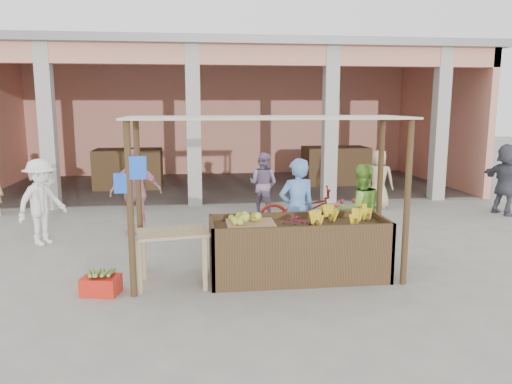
{
  "coord_description": "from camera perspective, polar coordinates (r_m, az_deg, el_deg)",
  "views": [
    {
      "loc": [
        -1.0,
        -6.99,
        2.56
      ],
      "look_at": [
        0.02,
        1.2,
        1.1
      ],
      "focal_mm": 35.0,
      "sensor_mm": 36.0,
      "label": 1
    }
  ],
  "objects": [
    {
      "name": "vendor_blue",
      "position": [
        8.15,
        4.71,
        -1.68
      ],
      "size": [
        0.77,
        0.63,
        1.82
      ],
      "primitive_type": "imported",
      "rotation": [
        0.0,
        0.0,
        3.34
      ],
      "color": "#609CEE",
      "rests_on": "ground"
    },
    {
      "name": "shopper_b",
      "position": [
        10.03,
        -13.57,
        0.28
      ],
      "size": [
        1.14,
        0.72,
        1.82
      ],
      "primitive_type": "imported",
      "rotation": [
        0.0,
        0.0,
        3.29
      ],
      "color": "pink",
      "rests_on": "ground"
    },
    {
      "name": "shopper_a",
      "position": [
        9.92,
        -23.33,
        -0.7
      ],
      "size": [
        1.07,
        1.21,
        1.71
      ],
      "primitive_type": "imported",
      "rotation": [
        0.0,
        0.0,
        0.97
      ],
      "color": "white",
      "rests_on": "ground"
    },
    {
      "name": "shopper_d",
      "position": [
        12.97,
        26.69,
        1.5
      ],
      "size": [
        1.02,
        1.73,
        1.75
      ],
      "primitive_type": "imported",
      "rotation": [
        0.0,
        0.0,
        1.8
      ],
      "color": "#4B4D59",
      "rests_on": "ground"
    },
    {
      "name": "market_building",
      "position": [
        15.95,
        -3.36,
        10.54
      ],
      "size": [
        14.4,
        6.4,
        4.2
      ],
      "color": "tan",
      "rests_on": "ground"
    },
    {
      "name": "plantain_bundle",
      "position": [
        7.17,
        -17.36,
        -8.9
      ],
      "size": [
        0.39,
        0.27,
        0.08
      ],
      "primitive_type": null,
      "color": "olive",
      "rests_on": "red_crate"
    },
    {
      "name": "ground",
      "position": [
        7.51,
        1.02,
        -9.89
      ],
      "size": [
        60.0,
        60.0,
        0.0
      ],
      "primitive_type": "plane",
      "color": "gray",
      "rests_on": "ground"
    },
    {
      "name": "stall_awning",
      "position": [
        7.14,
        0.88,
        5.35
      ],
      "size": [
        4.09,
        1.35,
        2.39
      ],
      "color": "#523821",
      "rests_on": "ground"
    },
    {
      "name": "melon_tray",
      "position": [
        7.25,
        -0.62,
        -3.3
      ],
      "size": [
        0.69,
        0.6,
        0.19
      ],
      "color": "#AB8058",
      "rests_on": "fruit_stall"
    },
    {
      "name": "shopper_c",
      "position": [
        12.63,
        13.86,
        1.79
      ],
      "size": [
        0.92,
        0.78,
        1.62
      ],
      "primitive_type": "imported",
      "rotation": [
        0.0,
        0.0,
        2.72
      ],
      "color": "tan",
      "rests_on": "ground"
    },
    {
      "name": "vendor_green",
      "position": [
        8.46,
        11.84,
        -1.93
      ],
      "size": [
        0.84,
        0.52,
        1.67
      ],
      "primitive_type": "imported",
      "rotation": [
        0.0,
        0.0,
        3.21
      ],
      "color": "#80C63F",
      "rests_on": "ground"
    },
    {
      "name": "side_table",
      "position": [
        7.18,
        -9.48,
        -5.5
      ],
      "size": [
        1.07,
        0.8,
        0.79
      ],
      "rotation": [
        0.0,
        0.0,
        0.15
      ],
      "color": "tan",
      "rests_on": "ground"
    },
    {
      "name": "banana_heap",
      "position": [
        7.52,
        9.66,
        -2.93
      ],
      "size": [
        1.02,
        0.56,
        0.19
      ],
      "primitive_type": null,
      "color": "gold",
      "rests_on": "fruit_stall"
    },
    {
      "name": "papaya_pile",
      "position": [
        7.12,
        -9.53,
        -3.75
      ],
      "size": [
        0.62,
        0.35,
        0.18
      ],
      "primitive_type": null,
      "color": "#4A862B",
      "rests_on": "side_table"
    },
    {
      "name": "shopper_f",
      "position": [
        11.52,
        0.83,
        1.26
      ],
      "size": [
        0.9,
        0.81,
        1.6
      ],
      "primitive_type": "imported",
      "rotation": [
        0.0,
        0.0,
        2.54
      ],
      "color": "slate",
      "rests_on": "ground"
    },
    {
      "name": "produce_sacks",
      "position": [
        13.13,
        10.49,
        -0.09
      ],
      "size": [
        0.75,
        0.47,
        0.57
      ],
      "color": "maroon",
      "rests_on": "ground"
    },
    {
      "name": "berry_heap",
      "position": [
        7.37,
        4.66,
        -3.27
      ],
      "size": [
        0.43,
        0.35,
        0.14
      ],
      "primitive_type": "ellipsoid",
      "color": "maroon",
      "rests_on": "fruit_stall"
    },
    {
      "name": "fruit_stall",
      "position": [
        7.47,
        4.85,
        -6.81
      ],
      "size": [
        2.6,
        0.95,
        0.8
      ],
      "primitive_type": "cube",
      "color": "#523821",
      "rests_on": "ground"
    },
    {
      "name": "motorcycle",
      "position": [
        9.95,
        5.44,
        -2.01
      ],
      "size": [
        0.94,
        1.96,
        0.98
      ],
      "primitive_type": "imported",
      "rotation": [
        0.0,
        0.0,
        1.41
      ],
      "color": "maroon",
      "rests_on": "ground"
    },
    {
      "name": "red_crate",
      "position": [
        7.22,
        -17.29,
        -10.14
      ],
      "size": [
        0.55,
        0.45,
        0.25
      ],
      "primitive_type": "cube",
      "rotation": [
        0.0,
        0.0,
        -0.23
      ],
      "color": "red",
      "rests_on": "ground"
    }
  ]
}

